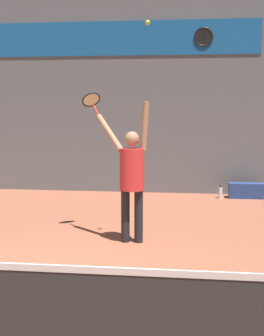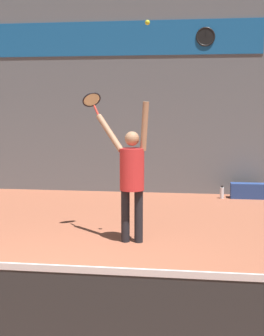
% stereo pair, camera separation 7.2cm
% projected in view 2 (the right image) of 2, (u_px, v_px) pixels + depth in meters
% --- Properties ---
extents(ground_plane, '(18.00, 18.00, 0.00)m').
position_uv_depth(ground_plane, '(33.00, 302.00, 4.93)').
color(ground_plane, '#9E563D').
extents(back_wall, '(18.00, 0.10, 5.00)m').
position_uv_depth(back_wall, '(124.00, 87.00, 10.96)').
color(back_wall, slate).
rests_on(back_wall, ground_plane).
extents(sponsor_banner, '(6.32, 0.02, 0.78)m').
position_uv_depth(sponsor_banner, '(123.00, 38.00, 10.76)').
color(sponsor_banner, '#195B9E').
extents(scoreboard_clock, '(0.43, 0.04, 0.43)m').
position_uv_depth(scoreboard_clock, '(206.00, 37.00, 10.49)').
color(scoreboard_clock, black).
extents(tennis_player, '(0.89, 0.56, 2.12)m').
position_uv_depth(tennis_player, '(132.00, 173.00, 6.98)').
color(tennis_player, black).
rests_on(tennis_player, ground_plane).
extents(tennis_racket, '(0.38, 0.42, 0.38)m').
position_uv_depth(tennis_racket, '(92.00, 101.00, 7.44)').
color(tennis_racket, red).
extents(tennis_ball, '(0.07, 0.07, 0.07)m').
position_uv_depth(tennis_ball, '(147.00, 22.00, 6.55)').
color(tennis_ball, '#CCDB2D').
extents(water_bottle, '(0.08, 0.08, 0.29)m').
position_uv_depth(water_bottle, '(222.00, 193.00, 10.41)').
color(water_bottle, silver).
rests_on(water_bottle, ground_plane).
extents(equipment_bag, '(0.76, 0.25, 0.34)m').
position_uv_depth(equipment_bag, '(248.00, 191.00, 10.42)').
color(equipment_bag, navy).
rests_on(equipment_bag, ground_plane).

